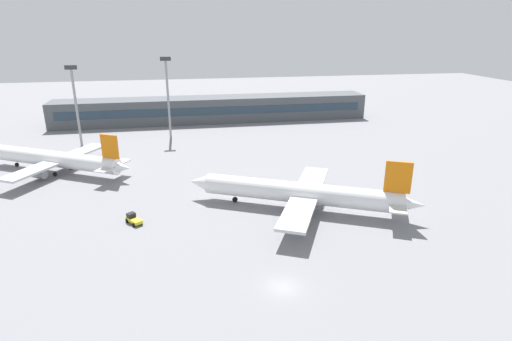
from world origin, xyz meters
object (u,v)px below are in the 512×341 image
object	(u,v)px
airplane_near	(299,193)
baggage_tug_yellow	(133,219)
floodlight_tower_east	(168,92)
airplane_mid	(54,159)
floodlight_tower_west	(75,100)

from	to	relation	value
airplane_near	baggage_tug_yellow	xyz separation A→B (m)	(-31.24, -0.31, -2.66)
airplane_near	floodlight_tower_east	xyz separation A→B (m)	(-25.05, 60.27, 11.15)
baggage_tug_yellow	floodlight_tower_east	xyz separation A→B (m)	(6.19, 60.58, 13.81)
airplane_near	floodlight_tower_east	bearing A→B (deg)	112.57
airplane_near	airplane_mid	distance (m)	61.69
airplane_mid	baggage_tug_yellow	size ratio (longest dim) A/B	10.40
floodlight_tower_west	floodlight_tower_east	distance (m)	26.57
baggage_tug_yellow	floodlight_tower_west	distance (m)	60.50
airplane_near	floodlight_tower_west	size ratio (longest dim) A/B	1.81
airplane_mid	baggage_tug_yellow	bearing A→B (deg)	-56.55
airplane_near	floodlight_tower_west	distance (m)	76.05
airplane_near	baggage_tug_yellow	size ratio (longest dim) A/B	11.20
floodlight_tower_west	floodlight_tower_east	xyz separation A→B (m)	(26.09, 4.94, 0.85)
floodlight_tower_west	airplane_mid	bearing A→B (deg)	-93.74
airplane_mid	baggage_tug_yellow	distance (m)	38.95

